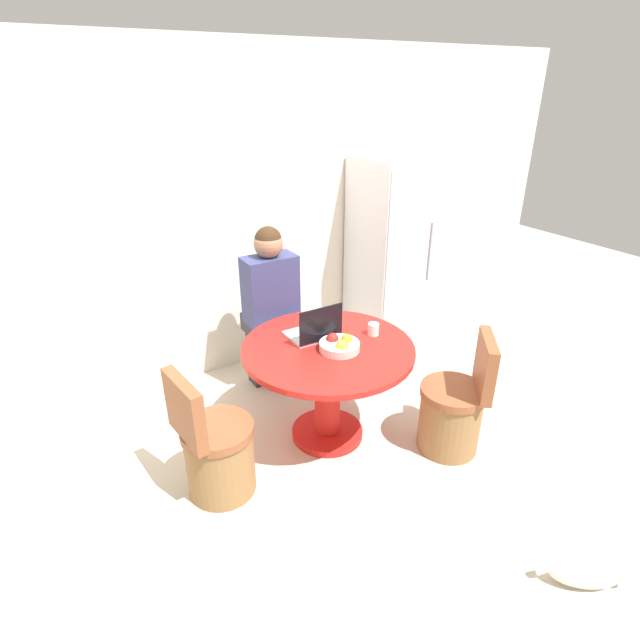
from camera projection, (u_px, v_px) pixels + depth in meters
name	position (u px, v px, depth m)	size (l,w,h in m)	color
ground_plane	(334.00, 445.00, 3.50)	(12.00, 12.00, 0.00)	beige
wall_back	(240.00, 218.00, 4.03)	(7.00, 0.06, 2.60)	silver
refrigerator	(390.00, 255.00, 4.55)	(0.60, 0.64, 1.73)	silver
dining_table	(328.00, 372.00, 3.37)	(1.15, 1.15, 0.73)	red
chair_left_side	(216.00, 453.00, 2.99)	(0.45, 0.44, 0.86)	olive
chair_near_right_corner	(454.00, 412.00, 3.36)	(0.50, 0.50, 0.86)	olive
person_seated	(269.00, 302.00, 3.86)	(0.40, 0.37, 1.36)	#2D2D38
laptop	(315.00, 331.00, 3.36)	(0.32, 0.26, 0.26)	#B7B7BC
fruit_bowl	(340.00, 345.00, 3.22)	(0.26, 0.26, 0.10)	beige
coffee_cup	(373.00, 329.00, 3.41)	(0.08, 0.08, 0.08)	white
cat	(587.00, 572.00, 2.50)	(0.39, 0.33, 0.16)	white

